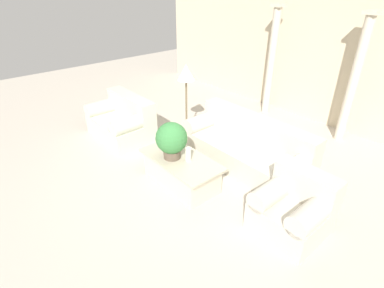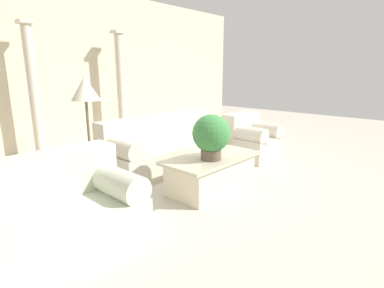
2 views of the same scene
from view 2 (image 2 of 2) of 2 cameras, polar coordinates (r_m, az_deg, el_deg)
ground_plane at (r=4.43m, az=0.35°, el=-6.56°), size 16.00×16.00×0.00m
wall_back at (r=6.86m, az=-21.24°, el=13.36°), size 10.00×0.06×3.20m
sofa_long at (r=4.93m, az=-4.66°, el=-0.42°), size 2.23×0.85×0.83m
loveseat at (r=2.89m, az=-24.55°, el=-11.84°), size 1.35×0.85×0.83m
coffee_table at (r=3.97m, az=3.68°, el=-5.44°), size 1.31×0.68×0.46m
potted_plant at (r=3.69m, az=3.69°, el=1.70°), size 0.47×0.47×0.57m
pillar_candle at (r=3.98m, az=4.20°, el=-0.43°), size 0.09×0.09×0.21m
floor_lamp at (r=3.85m, az=-19.60°, el=8.71°), size 0.34×0.34×1.47m
column_left at (r=6.02m, az=-27.98°, el=9.05°), size 0.24×0.24×2.36m
column_right at (r=6.84m, az=-13.42°, el=10.62°), size 0.24×0.24×2.36m
armchair at (r=5.50m, az=10.96°, el=1.02°), size 0.81×0.80×0.79m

